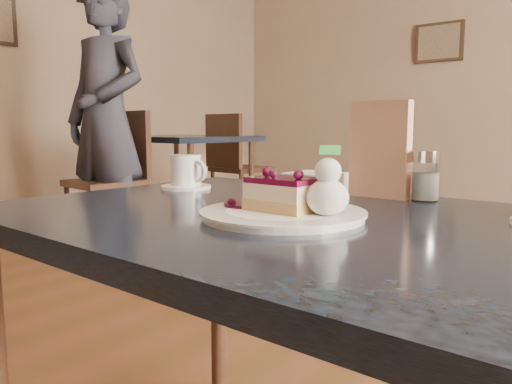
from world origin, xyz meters
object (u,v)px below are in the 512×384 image
Objects in this scene: dessert_plate at (283,215)px; patron at (106,119)px; bg_table_far_left at (184,223)px; main_table at (298,256)px; cheesecake_slice at (283,194)px; coffee_set at (187,174)px.

patron is (-2.36, 1.31, 0.19)m from dessert_plate.
main_table is at bearing -33.46° from bg_table_far_left.
bg_table_far_left is (-2.39, 2.02, -0.65)m from cheesecake_slice.
patron reaches higher than cheesecake_slice.
coffee_set is (-0.40, 0.17, -0.00)m from cheesecake_slice.
cheesecake_slice is 0.44m from coffee_set.
patron is (-2.36, 1.31, 0.16)m from cheesecake_slice.
cheesecake_slice reaches higher than main_table.
bg_table_far_left is 1.07m from patron.
dessert_plate is at bearing -22.96° from coffee_set.
main_table is 3.14m from bg_table_far_left.
main_table is 0.60× the size of bg_table_far_left.
patron reaches higher than dessert_plate.
patron reaches higher than main_table.
cheesecake_slice is (0.00, 0.00, 0.03)m from dessert_plate.
cheesecake_slice is at bearing -35.58° from patron.
cheesecake_slice is 0.06× the size of patron.
bg_table_far_left reaches higher than main_table.
coffee_set reaches higher than main_table.
patron reaches higher than coffee_set.
coffee_set is at bearing -36.77° from patron.
main_table is at bearing 88.90° from dessert_plate.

